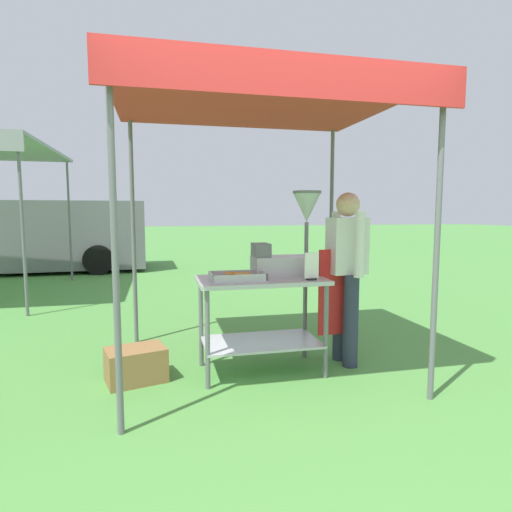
# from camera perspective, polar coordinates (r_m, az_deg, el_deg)

# --- Properties ---
(ground_plane) EXTENTS (70.00, 70.00, 0.00)m
(ground_plane) POSITION_cam_1_polar(r_m,az_deg,el_deg) (8.63, -7.14, -3.61)
(ground_plane) COLOR #519342
(stall_canopy) EXTENTS (2.48, 2.18, 2.44)m
(stall_canopy) POSITION_cam_1_polar(r_m,az_deg,el_deg) (3.87, 0.36, 19.41)
(stall_canopy) COLOR slate
(stall_canopy) RESTS_ON ground
(donut_cart) EXTENTS (1.12, 0.63, 0.85)m
(donut_cart) POSITION_cam_1_polar(r_m,az_deg,el_deg) (3.75, 0.69, -6.43)
(donut_cart) COLOR #B7B7BC
(donut_cart) RESTS_ON ground
(donut_tray) EXTENTS (0.46, 0.28, 0.07)m
(donut_tray) POSITION_cam_1_polar(r_m,az_deg,el_deg) (3.56, -2.48, -2.95)
(donut_tray) COLOR #B7B7BC
(donut_tray) RESTS_ON donut_cart
(donut_fryer) EXTENTS (0.63, 0.28, 0.77)m
(donut_fryer) POSITION_cam_1_polar(r_m,az_deg,el_deg) (3.84, 4.63, 1.68)
(donut_fryer) COLOR #B7B7BC
(donut_fryer) RESTS_ON donut_cart
(menu_sign) EXTENTS (0.13, 0.05, 0.24)m
(menu_sign) POSITION_cam_1_polar(r_m,az_deg,el_deg) (3.62, 7.55, -1.67)
(menu_sign) COLOR black
(menu_sign) RESTS_ON donut_cart
(vendor) EXTENTS (0.46, 0.53, 1.61)m
(vendor) POSITION_cam_1_polar(r_m,az_deg,el_deg) (4.01, 12.09, -1.71)
(vendor) COLOR #2D3347
(vendor) RESTS_ON ground
(supply_crate) EXTENTS (0.55, 0.45, 0.29)m
(supply_crate) POSITION_cam_1_polar(r_m,az_deg,el_deg) (3.82, -15.98, -13.97)
(supply_crate) COLOR olive
(supply_crate) RESTS_ON ground
(van_grey) EXTENTS (5.58, 2.24, 1.69)m
(van_grey) POSITION_cam_1_polar(r_m,az_deg,el_deg) (11.48, -28.67, 2.49)
(van_grey) COLOR slate
(van_grey) RESTS_ON ground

